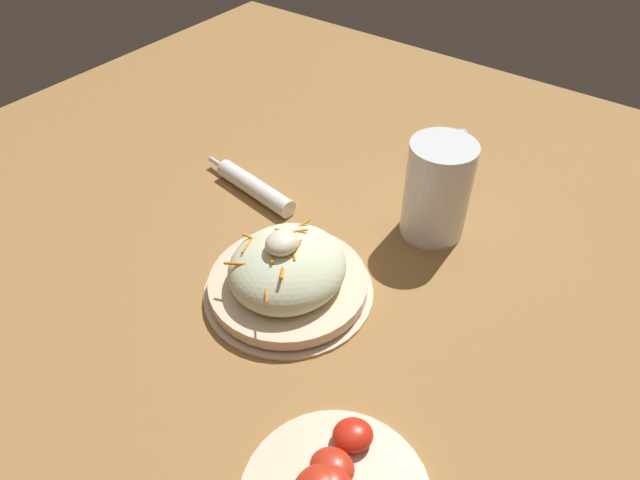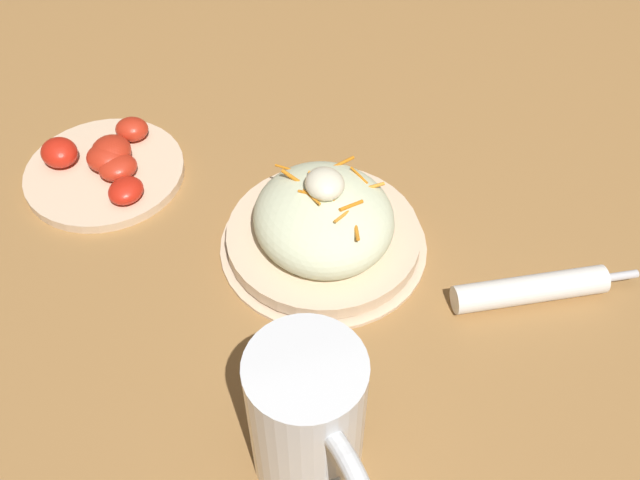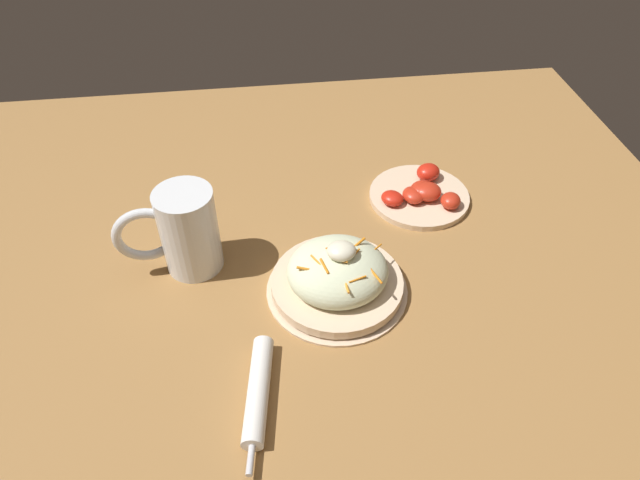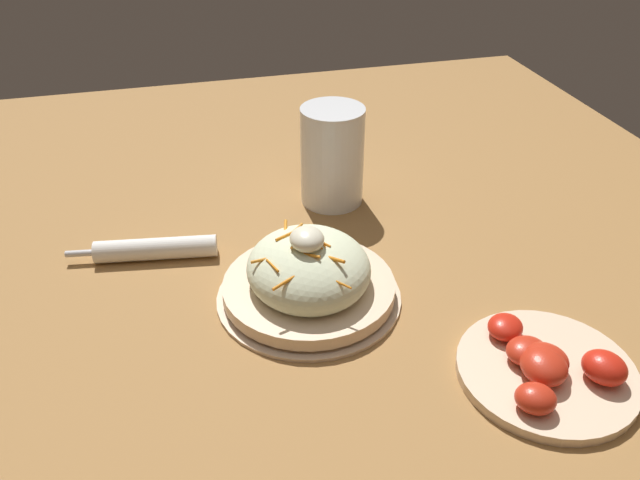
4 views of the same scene
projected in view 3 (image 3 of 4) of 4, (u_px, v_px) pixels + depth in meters
The scene contains 5 objects.
ground_plane at pixel (301, 313), 0.86m from camera, with size 1.43×1.43×0.00m, color #9E703D.
salad_plate at pixel (337, 276), 0.87m from camera, with size 0.22×0.22×0.10m.
beer_mug at pixel (187, 234), 0.89m from camera, with size 0.16×0.09×0.14m.
napkin_roll at pixel (258, 391), 0.74m from camera, with size 0.05×0.19×0.03m.
tomato_plate at pixel (421, 194), 1.05m from camera, with size 0.18×0.18×0.04m.
Camera 3 is at (-0.04, -0.55, 0.66)m, focal length 32.05 mm.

